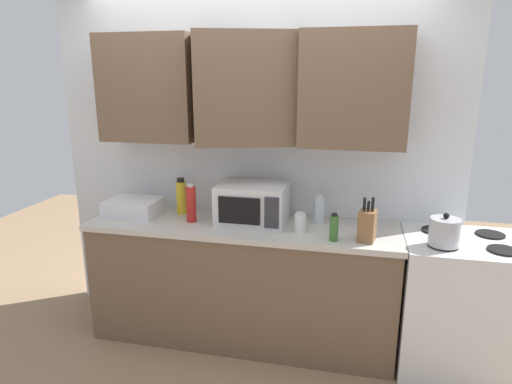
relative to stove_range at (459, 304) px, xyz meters
name	(u,v)px	position (x,y,z in m)	size (l,w,h in m)	color
wall_back_with_cabinets	(250,125)	(-1.48, 0.25, 1.12)	(3.06, 0.52, 2.60)	white
counter_run	(243,280)	(-1.48, 0.02, 0.00)	(2.19, 0.63, 0.90)	brown
stove_range	(459,304)	(0.00, 0.00, 0.00)	(0.76, 0.64, 0.91)	silver
kettle	(444,232)	(-0.17, -0.14, 0.55)	(0.18, 0.18, 0.20)	#B2B2B7
microwave	(252,204)	(-1.41, 0.05, 0.59)	(0.48, 0.37, 0.28)	silver
dish_rack	(134,207)	(-2.32, 0.02, 0.51)	(0.38, 0.30, 0.12)	silver
knife_block	(367,225)	(-0.63, -0.14, 0.55)	(0.12, 0.14, 0.29)	brown
bottle_clear_tall	(319,209)	(-0.95, 0.15, 0.55)	(0.08, 0.08, 0.21)	silver
bottle_green_oil	(334,228)	(-0.83, -0.19, 0.53)	(0.06, 0.06, 0.18)	#386B2D
bottle_red_sauce	(191,204)	(-1.85, -0.03, 0.58)	(0.07, 0.07, 0.27)	red
bottle_yellow_mustard	(181,197)	(-1.99, 0.13, 0.58)	(0.07, 0.07, 0.28)	gold
bottle_white_jar	(300,223)	(-1.06, -0.07, 0.51)	(0.08, 0.08, 0.14)	white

